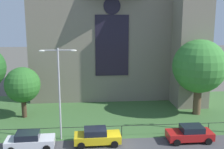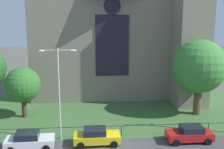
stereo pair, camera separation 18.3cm
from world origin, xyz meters
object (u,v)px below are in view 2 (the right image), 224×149
Objects in this scene: tree_left_near at (23,85)px; parked_car_white at (29,140)px; church_building at (115,25)px; parked_car_yellow at (97,136)px; parked_car_red at (190,134)px; streetlamp_near at (59,83)px; tree_right_near at (200,67)px.

tree_left_near is 8.99m from parked_car_white.
church_building is at bearing 61.47° from parked_car_white.
tree_left_near is 11.68m from parked_car_yellow.
parked_car_red is at bearing -73.47° from church_building.
church_building reaches higher than streetlamp_near.
tree_right_near is (8.94, -11.09, -4.50)m from church_building.
tree_left_near is at bearing -137.21° from church_building.
streetlamp_near reaches higher than tree_left_near.
tree_left_near is 1.39× the size of parked_car_yellow.
parked_car_red is at bearing -1.29° from parked_car_white.
tree_left_near is 0.68× the size of streetlamp_near.
parked_car_yellow is (3.37, -1.33, -4.74)m from streetlamp_near.
parked_car_yellow is at bearing 1.36° from parked_car_white.
parked_car_white is 5.93m from parked_car_yellow.
streetlamp_near reaches higher than parked_car_white.
streetlamp_near reaches higher than parked_car_yellow.
parked_car_white is (-9.13, -18.68, -9.53)m from church_building.
church_building is 22.87m from parked_car_white.
tree_right_near is 2.11× the size of parked_car_yellow.
parked_car_yellow is at bearing -149.40° from tree_right_near.
parked_car_yellow is 1.01× the size of parked_car_red.
parked_car_white is (-18.07, -7.59, -5.02)m from tree_right_near.
parked_car_red is (16.85, -7.83, -3.10)m from tree_left_near.
church_building reaches higher than tree_right_near.
parked_car_red is at bearing -24.93° from tree_left_near.
streetlamp_near is at bearing -7.06° from parked_car_red.
tree_right_near is at bearing -51.12° from church_building.
church_building is 14.95m from tree_right_near.
tree_right_near reaches higher than parked_car_red.
parked_car_red is (5.45, -18.38, -9.53)m from church_building.
streetlamp_near is 13.01m from parked_car_red.
parked_car_white is at bearing 0.86° from parked_car_red.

